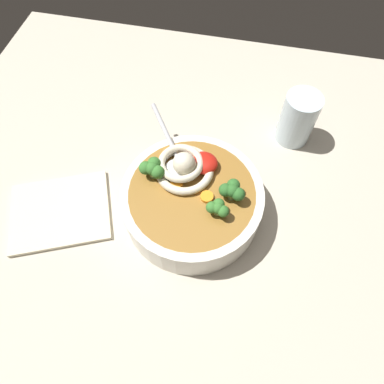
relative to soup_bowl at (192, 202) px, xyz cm
name	(u,v)px	position (x,y,z in cm)	size (l,w,h in cm)	color
table_slab	(175,224)	(2.68, 2.19, -5.47)	(98.77, 98.77, 4.14)	#BCB29E
soup_bowl	(192,202)	(0.00, 0.00, 0.00)	(22.87, 22.87, 6.58)	silver
noodle_pile	(183,166)	(2.16, -3.57, 4.49)	(10.44, 10.23, 4.19)	beige
soup_spoon	(180,163)	(3.00, -4.48, 3.98)	(12.38, 16.19, 1.60)	#B7B7BC
chili_sauce_dollop	(203,163)	(-0.76, -5.10, 4.25)	(4.74, 4.27, 2.13)	red
broccoli_floret_right	(218,208)	(-4.50, 2.76, 4.93)	(3.52, 3.03, 2.79)	#7A9E60
broccoli_floret_front	(232,190)	(-6.12, -0.45, 5.19)	(4.06, 3.49, 3.21)	#7A9E60
broccoli_floret_center	(152,168)	(6.70, -1.73, 5.27)	(4.21, 3.63, 3.33)	#7A9E60
carrot_slice_beside_chili	(207,197)	(-2.46, 0.50, 3.47)	(2.03, 2.03, 0.57)	orange
carrot_slice_far	(178,183)	(2.52, -0.85, 3.53)	(2.09, 2.09, 0.69)	orange
drinking_glass	(298,119)	(-15.60, -20.18, 1.70)	(6.54, 6.54, 10.21)	silver
folded_napkin	(60,211)	(22.13, 5.08, -3.00)	(16.56, 13.43, 0.80)	beige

